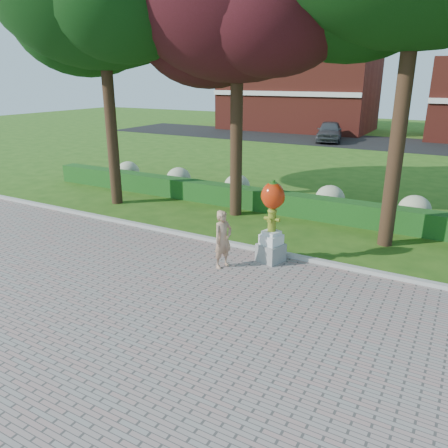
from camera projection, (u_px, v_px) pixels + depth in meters
name	position (u px, v px, depth m)	size (l,w,h in m)	color
ground	(193.00, 290.00, 10.64)	(100.00, 100.00, 0.00)	#295314
walkway	(63.00, 385.00, 7.33)	(40.00, 14.00, 0.04)	gray
curb	(248.00, 248.00, 13.09)	(40.00, 0.18, 0.15)	#ADADA5
lawn_hedge	(296.00, 205.00, 16.29)	(24.00, 0.70, 0.80)	#144617
hydrangea_row	(319.00, 197.00, 16.80)	(20.10, 1.10, 0.99)	#B9C294
street	(391.00, 144.00, 33.76)	(50.00, 8.00, 0.02)	black
building_left	(298.00, 92.00, 42.23)	(14.00, 8.00, 7.00)	maroon
tree_mid_left	(236.00, 1.00, 14.29)	(8.25, 7.04, 10.69)	black
hydrant_sculpture	(272.00, 219.00, 11.85)	(0.78, 0.78, 2.31)	gray
woman	(223.00, 239.00, 11.61)	(0.58, 0.38, 1.59)	tan
parked_car	(329.00, 131.00, 34.82)	(1.87, 4.65, 1.58)	#404348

